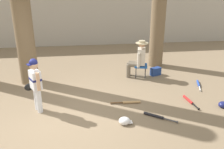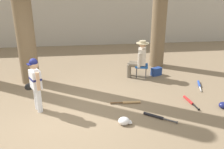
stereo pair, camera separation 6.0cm
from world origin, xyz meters
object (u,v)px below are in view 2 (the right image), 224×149
at_px(handbag_beside_stool, 156,72).
at_px(bat_wood_tan, 129,102).
at_px(young_ballplayer, 35,82).
at_px(bat_black_composite, 156,116).
at_px(bat_red_barrel, 189,101).
at_px(seated_spectator, 139,58).
at_px(batting_helmet_navy, 224,105).
at_px(folding_stool, 142,66).
at_px(batting_helmet_white, 124,121).
at_px(tree_near_player, 22,8).
at_px(bat_blue_youth, 199,85).

relative_size(handbag_beside_stool, bat_wood_tan, 0.45).
xyz_separation_m(young_ballplayer, bat_black_composite, (2.71, -0.70, -0.71)).
relative_size(bat_wood_tan, bat_red_barrel, 1.04).
bearing_deg(seated_spectator, bat_red_barrel, -64.74).
relative_size(handbag_beside_stool, bat_red_barrel, 0.46).
relative_size(bat_wood_tan, batting_helmet_navy, 2.71).
bearing_deg(young_ballplayer, bat_red_barrel, -1.07).
bearing_deg(bat_black_composite, bat_red_barrel, 30.20).
bearing_deg(handbag_beside_stool, folding_stool, -172.05).
relative_size(seated_spectator, handbag_beside_stool, 3.53).
bearing_deg(bat_black_composite, seated_spectator, 86.23).
bearing_deg(young_ballplayer, bat_wood_tan, 1.37).
relative_size(folding_stool, bat_red_barrel, 0.67).
xyz_separation_m(handbag_beside_stool, batting_helmet_white, (-1.56, -2.77, -0.06)).
xyz_separation_m(tree_near_player, seated_spectator, (3.40, -0.02, -1.58)).
height_order(seated_spectator, batting_helmet_navy, seated_spectator).
xyz_separation_m(seated_spectator, bat_wood_tan, (-0.65, -1.80, -0.61)).
bearing_deg(bat_wood_tan, bat_black_composite, -57.47).
relative_size(seated_spectator, bat_red_barrel, 1.64).
relative_size(batting_helmet_white, batting_helmet_navy, 1.06).
distance_m(bat_wood_tan, batting_helmet_white, 0.96).
height_order(handbag_beside_stool, bat_blue_youth, handbag_beside_stool).
relative_size(tree_near_player, bat_blue_youth, 7.15).
bearing_deg(batting_helmet_navy, bat_blue_youth, 88.55).
height_order(bat_blue_youth, batting_helmet_navy, batting_helmet_navy).
relative_size(handbag_beside_stool, bat_blue_youth, 0.47).
height_order(bat_black_composite, batting_helmet_white, batting_helmet_white).
bearing_deg(bat_wood_tan, batting_helmet_white, -107.46).
distance_m(seated_spectator, bat_red_barrel, 2.21).
relative_size(seated_spectator, batting_helmet_white, 4.03).
height_order(young_ballplayer, batting_helmet_white, young_ballplayer).
relative_size(folding_stool, batting_helmet_white, 1.64).
distance_m(bat_wood_tan, batting_helmet_navy, 2.32).
bearing_deg(bat_wood_tan, folding_stool, 67.31).
height_order(tree_near_player, seated_spectator, tree_near_player).
distance_m(seated_spectator, batting_helmet_navy, 2.88).
bearing_deg(batting_helmet_white, young_ballplayer, 156.12).
distance_m(folding_stool, bat_red_barrel, 2.09).
relative_size(bat_red_barrel, batting_helmet_navy, 2.60).
height_order(tree_near_player, young_ballplayer, tree_near_player).
bearing_deg(folding_stool, bat_black_composite, -95.96).
distance_m(folding_stool, batting_helmet_white, 2.90).
bearing_deg(bat_red_barrel, handbag_beside_stool, 98.17).
relative_size(bat_black_composite, bat_blue_youth, 0.93).
height_order(bat_wood_tan, batting_helmet_white, batting_helmet_white).
relative_size(tree_near_player, bat_black_composite, 7.70).
distance_m(tree_near_player, seated_spectator, 3.75).
bearing_deg(folding_stool, batting_helmet_white, -110.95).
xyz_separation_m(seated_spectator, bat_red_barrel, (0.91, -1.93, -0.61)).
xyz_separation_m(bat_blue_youth, batting_helmet_white, (-2.58, -1.76, 0.04)).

